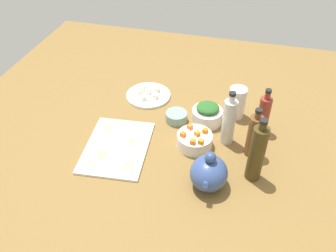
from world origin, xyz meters
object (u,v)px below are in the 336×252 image
(cutting_board, at_px, (117,147))
(bottle_1, at_px, (257,153))
(bowl_small_side, at_px, (176,117))
(bottle_3, at_px, (264,114))
(bottle_2, at_px, (229,121))
(drinking_glass_0, at_px, (237,103))
(bottle_0, at_px, (254,135))
(bowl_greens, at_px, (207,116))
(bowl_carrots, at_px, (195,140))
(teapot, at_px, (209,173))
(plate_tofu, at_px, (148,95))

(cutting_board, xyz_separation_m, bottle_1, (0.02, 0.53, 0.11))
(bowl_small_side, relative_size, bottle_1, 0.35)
(bottle_3, bearing_deg, bottle_2, -51.82)
(bowl_small_side, distance_m, bottle_2, 0.25)
(cutting_board, height_order, drinking_glass_0, drinking_glass_0)
(bottle_0, xyz_separation_m, bottle_3, (-0.15, 0.03, -0.01))
(bottle_0, bearing_deg, bowl_greens, -126.70)
(bowl_greens, xyz_separation_m, bottle_2, (0.10, 0.10, 0.07))
(bottle_1, relative_size, bottle_3, 1.28)
(drinking_glass_0, bearing_deg, bowl_greens, -56.43)
(bottle_1, relative_size, drinking_glass_0, 1.88)
(bowl_small_side, height_order, bottle_2, bottle_2)
(cutting_board, height_order, bowl_carrots, bowl_carrots)
(bottle_0, height_order, bottle_2, bottle_2)
(bowl_small_side, relative_size, teapot, 0.59)
(bowl_greens, height_order, bowl_carrots, bowl_greens)
(bowl_carrots, height_order, bottle_3, bottle_3)
(bowl_greens, height_order, bowl_small_side, bowl_greens)
(bowl_small_side, relative_size, bottle_2, 0.39)
(bottle_0, bearing_deg, bottle_3, 169.00)
(plate_tofu, relative_size, bottle_3, 1.02)
(teapot, distance_m, bottle_0, 0.25)
(teapot, distance_m, bottle_3, 0.39)
(plate_tofu, distance_m, teapot, 0.60)
(cutting_board, distance_m, bottle_3, 0.61)
(bowl_small_side, distance_m, bottle_0, 0.36)
(cutting_board, height_order, bottle_3, bottle_3)
(teapot, height_order, bottle_2, bottle_2)
(plate_tofu, xyz_separation_m, teapot, (0.47, 0.37, 0.06))
(bowl_carrots, relative_size, drinking_glass_0, 1.00)
(bottle_0, distance_m, bottle_1, 0.13)
(bowl_carrots, height_order, bottle_2, bottle_2)
(bottle_0, bearing_deg, bowl_carrots, -86.38)
(cutting_board, xyz_separation_m, bottle_3, (-0.26, 0.55, 0.08))
(bowl_small_side, distance_m, drinking_glass_0, 0.27)
(drinking_glass_0, bearing_deg, bottle_1, 16.14)
(teapot, bearing_deg, bowl_greens, -169.55)
(teapot, distance_m, drinking_glass_0, 0.43)
(bowl_greens, bearing_deg, bottle_1, 38.35)
(cutting_board, relative_size, drinking_glass_0, 2.34)
(bowl_small_side, relative_size, bottle_0, 0.44)
(teapot, xyz_separation_m, bottle_3, (-0.35, 0.16, 0.02))
(plate_tofu, height_order, bowl_greens, bowl_greens)
(bowl_greens, xyz_separation_m, drinking_glass_0, (-0.08, 0.11, 0.04))
(bowl_carrots, xyz_separation_m, drinking_glass_0, (-0.24, 0.14, 0.04))
(bottle_3, bearing_deg, cutting_board, -64.97)
(plate_tofu, height_order, bottle_1, bottle_1)
(bottle_2, xyz_separation_m, drinking_glass_0, (-0.18, 0.02, -0.03))
(bowl_carrots, height_order, bottle_1, bottle_1)
(bottle_1, bearing_deg, bottle_2, -145.41)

